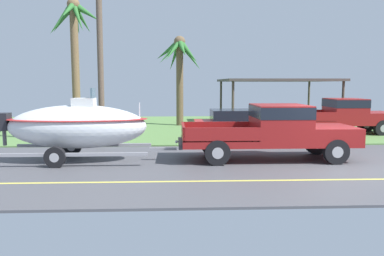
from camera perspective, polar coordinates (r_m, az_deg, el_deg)
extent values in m
cube|color=#4C4C51|center=(13.14, 20.06, -5.24)|extent=(36.00, 8.00, 0.06)
cube|color=#567F42|center=(23.54, 9.75, 0.15)|extent=(36.00, 14.00, 0.11)
cube|color=#DBCC4C|center=(11.53, 23.52, -6.82)|extent=(34.20, 0.12, 0.01)
cube|color=maroon|center=(13.46, 10.86, -1.83)|extent=(5.74, 1.98, 0.22)
cube|color=maroon|center=(14.05, 19.12, -0.50)|extent=(1.61, 1.98, 0.38)
cube|color=maroon|center=(13.48, 12.59, 0.97)|extent=(1.72, 1.98, 1.10)
cube|color=black|center=(13.46, 12.62, 2.32)|extent=(1.74, 2.00, 0.38)
cube|color=#621111|center=(13.16, 3.80, -1.35)|extent=(2.41, 1.98, 0.04)
cube|color=maroon|center=(14.07, 3.38, 0.00)|extent=(2.41, 0.08, 0.45)
cube|color=maroon|center=(12.19, 4.31, -1.00)|extent=(2.41, 0.08, 0.45)
cube|color=maroon|center=(13.05, -1.28, -0.49)|extent=(0.08, 1.98, 0.45)
cube|color=#333338|center=(13.10, -1.72, -2.21)|extent=(0.12, 1.78, 0.16)
sphere|color=#B2B2B7|center=(13.09, -2.24, -2.00)|extent=(0.10, 0.10, 0.10)
cylinder|color=black|center=(14.90, 17.51, -2.12)|extent=(0.80, 0.28, 0.80)
cylinder|color=#9E9EA3|center=(14.90, 17.51, -2.12)|extent=(0.36, 0.29, 0.36)
cylinder|color=black|center=(13.29, 20.11, -3.22)|extent=(0.80, 0.28, 0.80)
cylinder|color=#9E9EA3|center=(13.29, 20.11, -3.22)|extent=(0.36, 0.29, 0.36)
cylinder|color=black|center=(14.06, 2.90, -2.32)|extent=(0.80, 0.28, 0.80)
cylinder|color=#9E9EA3|center=(14.06, 2.90, -2.32)|extent=(0.36, 0.29, 0.36)
cylinder|color=black|center=(12.34, 3.69, -3.56)|extent=(0.80, 0.28, 0.80)
cylinder|color=#9E9EA3|center=(12.34, 3.69, -3.56)|extent=(0.36, 0.29, 0.36)
cube|color=gray|center=(13.14, -4.20, -3.04)|extent=(0.90, 0.10, 0.08)
cube|color=gray|center=(14.40, -15.25, -2.41)|extent=(4.67, 0.12, 0.10)
cube|color=gray|center=(12.62, -17.09, -3.71)|extent=(4.67, 0.12, 0.10)
cylinder|color=black|center=(14.58, -16.98, -2.60)|extent=(0.64, 0.22, 0.64)
cylinder|color=#9E9EA3|center=(14.58, -16.98, -2.60)|extent=(0.29, 0.23, 0.29)
cylinder|color=black|center=(12.69, -19.19, -4.00)|extent=(0.64, 0.22, 0.64)
cylinder|color=#9E9EA3|center=(12.69, -19.19, -4.00)|extent=(0.29, 0.23, 0.29)
ellipsoid|color=silver|center=(13.41, -16.21, 0.19)|extent=(4.49, 1.79, 1.42)
ellipsoid|color=#B22626|center=(13.38, -16.24, 1.24)|extent=(4.58, 1.83, 0.12)
cube|color=silver|center=(13.30, -15.35, 2.80)|extent=(0.70, 0.60, 0.65)
cube|color=slate|center=(13.22, -14.14, 4.87)|extent=(0.06, 0.56, 0.36)
cube|color=black|center=(14.13, -25.59, 0.84)|extent=(0.36, 0.44, 0.56)
cylinder|color=#4C4C51|center=(14.17, -25.51, -0.73)|extent=(0.12, 0.12, 0.78)
cylinder|color=silver|center=(13.03, -7.61, 2.57)|extent=(0.04, 0.04, 0.50)
cube|color=maroon|center=(20.97, 20.24, 0.82)|extent=(5.46, 1.91, 0.22)
cube|color=maroon|center=(21.79, 25.04, 1.60)|extent=(1.53, 1.91, 0.38)
cube|color=maroon|center=(21.08, 21.26, 2.56)|extent=(1.64, 1.91, 1.06)
cube|color=black|center=(21.06, 21.30, 3.37)|extent=(1.66, 1.93, 0.38)
cube|color=#621111|center=(20.40, 16.15, 1.19)|extent=(2.29, 1.91, 0.04)
cube|color=maroon|center=(21.25, 15.37, 1.97)|extent=(2.29, 0.08, 0.45)
cube|color=maroon|center=(19.52, 17.03, 1.54)|extent=(2.29, 0.08, 0.45)
cube|color=maroon|center=(20.06, 13.17, 1.77)|extent=(0.08, 1.91, 0.45)
cube|color=#333338|center=(20.06, 12.86, 0.65)|extent=(0.12, 1.72, 0.16)
sphere|color=#B2B2B7|center=(20.03, 12.54, 0.79)|extent=(0.10, 0.10, 0.10)
cylinder|color=black|center=(22.55, 23.81, 0.45)|extent=(0.80, 0.28, 0.80)
cylinder|color=#9E9EA3|center=(22.55, 23.81, 0.45)|extent=(0.36, 0.29, 0.36)
cylinder|color=black|center=(21.06, 25.85, -0.03)|extent=(0.80, 0.28, 0.80)
cylinder|color=#9E9EA3|center=(21.06, 25.85, -0.03)|extent=(0.36, 0.29, 0.36)
cylinder|color=black|center=(21.20, 15.09, 0.43)|extent=(0.80, 0.28, 0.80)
cylinder|color=#9E9EA3|center=(21.20, 15.09, 0.43)|extent=(0.36, 0.29, 0.36)
cylinder|color=black|center=(19.60, 16.59, -0.09)|extent=(0.80, 0.28, 0.80)
cylinder|color=#9E9EA3|center=(19.60, 16.59, -0.09)|extent=(0.36, 0.29, 0.36)
cube|color=#B21E19|center=(17.86, 7.44, -0.07)|extent=(4.38, 1.88, 0.70)
cube|color=black|center=(17.77, 6.78, 1.85)|extent=(2.45, 1.73, 0.50)
cylinder|color=black|center=(19.02, 11.41, -0.35)|extent=(0.66, 0.22, 0.66)
cylinder|color=#9E9EA3|center=(19.02, 11.41, -0.35)|extent=(0.30, 0.23, 0.30)
cylinder|color=black|center=(17.39, 12.76, -1.02)|extent=(0.66, 0.22, 0.66)
cylinder|color=#9E9EA3|center=(17.39, 12.76, -1.02)|extent=(0.30, 0.23, 0.30)
cylinder|color=black|center=(18.53, 2.43, -0.41)|extent=(0.66, 0.22, 0.66)
cylinder|color=#9E9EA3|center=(18.53, 2.43, -0.41)|extent=(0.30, 0.23, 0.30)
cylinder|color=black|center=(16.84, 2.94, -1.10)|extent=(0.66, 0.22, 0.66)
cylinder|color=#9E9EA3|center=(16.84, 2.94, -1.10)|extent=(0.30, 0.23, 0.30)
cylinder|color=#4C4238|center=(28.00, 16.53, 3.72)|extent=(0.14, 0.14, 2.67)
cylinder|color=#4C4238|center=(22.94, 20.96, 3.01)|extent=(0.14, 0.14, 2.67)
cylinder|color=#4C4238|center=(26.64, 4.20, 3.84)|extent=(0.14, 0.14, 2.67)
cylinder|color=#4C4238|center=(21.27, 5.93, 3.17)|extent=(0.14, 0.14, 2.67)
cube|color=#4C4742|center=(24.50, 12.04, 6.77)|extent=(6.51, 5.93, 0.14)
cylinder|color=brown|center=(20.43, -16.50, 7.98)|extent=(0.38, 0.47, 6.36)
cone|color=#2D6B2D|center=(20.62, -14.94, 15.80)|extent=(1.51, 0.52, 1.11)
cone|color=#2D6B2D|center=(21.08, -15.63, 14.98)|extent=(0.95, 1.35, 1.43)
cone|color=#2D6B2D|center=(21.33, -16.39, 14.81)|extent=(0.46, 1.63, 1.51)
cone|color=#2D6B2D|center=(20.99, -18.13, 14.84)|extent=(1.44, 0.77, 1.49)
cone|color=#2D6B2D|center=(20.65, -18.34, 14.73)|extent=(1.50, 0.76, 1.70)
cone|color=#2D6B2D|center=(19.86, -17.54, 15.91)|extent=(0.41, 1.92, 1.18)
cone|color=#2D6B2D|center=(20.05, -16.16, 15.12)|extent=(1.05, 1.44, 1.62)
sphere|color=brown|center=(20.77, -16.80, 16.77)|extent=(0.61, 0.61, 0.61)
cylinder|color=brown|center=(23.52, -1.78, 6.34)|extent=(0.41, 0.42, 4.99)
cone|color=#2D6B2D|center=(23.48, -0.31, 10.45)|extent=(1.53, 0.63, 1.83)
cone|color=#2D6B2D|center=(24.11, -0.72, 11.08)|extent=(1.28, 1.37, 1.27)
cone|color=#2D6B2D|center=(24.29, -1.80, 11.43)|extent=(0.32, 1.49, 0.95)
cone|color=#2D6B2D|center=(24.17, -2.52, 10.34)|extent=(0.99, 1.56, 1.82)
cone|color=#2D6B2D|center=(23.94, -3.48, 11.14)|extent=(1.75, 1.15, 1.32)
cone|color=#2D6B2D|center=(23.32, -3.25, 10.88)|extent=(1.48, 0.90, 1.50)
cone|color=#2D6B2D|center=(22.80, -2.79, 11.12)|extent=(1.17, 1.90, 1.45)
cone|color=#2D6B2D|center=(22.76, -1.39, 11.43)|extent=(0.72, 1.96, 1.30)
cone|color=#2D6B2D|center=(23.23, -0.56, 10.99)|extent=(1.49, 1.28, 1.53)
sphere|color=brown|center=(23.65, -1.80, 12.39)|extent=(0.66, 0.66, 0.66)
cylinder|color=brown|center=(16.72, -13.21, 12.83)|extent=(0.24, 0.24, 8.90)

